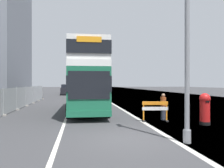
{
  "coord_description": "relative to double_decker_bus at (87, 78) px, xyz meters",
  "views": [
    {
      "loc": [
        -1.95,
        -9.11,
        2.24
      ],
      "look_at": [
        0.22,
        5.95,
        2.2
      ],
      "focal_mm": 37.01,
      "sensor_mm": 36.0,
      "label": 1
    }
  ],
  "objects": [
    {
      "name": "car_receding_far",
      "position": [
        -3.61,
        36.65,
        -1.74
      ],
      "size": [
        2.05,
        4.58,
        1.97
      ],
      "color": "navy",
      "rests_on": "ground"
    },
    {
      "name": "car_receding_mid",
      "position": [
        -3.07,
        27.65,
        -1.7
      ],
      "size": [
        2.09,
        4.6,
        2.05
      ],
      "color": "black",
      "rests_on": "ground"
    },
    {
      "name": "pedestrian_at_kerb",
      "position": [
        4.48,
        -4.57,
        -1.86
      ],
      "size": [
        0.34,
        0.34,
        1.62
      ],
      "color": "#2D3342",
      "rests_on": "ground"
    },
    {
      "name": "construction_site_fence",
      "position": [
        -5.79,
        5.42,
        -1.74
      ],
      "size": [
        0.44,
        20.6,
        1.94
      ],
      "color": "#A8AAAD",
      "rests_on": "ground"
    },
    {
      "name": "double_decker_bus",
      "position": [
        0.0,
        0.0,
        0.0
      ],
      "size": [
        2.92,
        10.47,
        5.02
      ],
      "color": "#196042",
      "rests_on": "ground"
    },
    {
      "name": "bare_tree_far_verge_near",
      "position": [
        -14.79,
        26.85,
        -0.2
      ],
      "size": [
        3.11,
        2.18,
        5.29
      ],
      "color": "#4C3D2D",
      "rests_on": "ground"
    },
    {
      "name": "ground",
      "position": [
        1.83,
        -8.87,
        -2.72
      ],
      "size": [
        140.0,
        280.0,
        0.1
      ],
      "color": "#38383A"
    },
    {
      "name": "car_oncoming_near",
      "position": [
        0.38,
        18.32,
        -1.64
      ],
      "size": [
        1.95,
        4.22,
        2.17
      ],
      "color": "silver",
      "rests_on": "ground"
    },
    {
      "name": "roadworks_barrier",
      "position": [
        3.79,
        -5.07,
        -1.93
      ],
      "size": [
        1.54,
        0.6,
        1.18
      ],
      "color": "orange",
      "rests_on": "ground"
    },
    {
      "name": "lamppost_foreground",
      "position": [
        3.38,
        -9.95,
        1.48
      ],
      "size": [
        0.29,
        0.7,
        8.77
      ],
      "color": "gray",
      "rests_on": "ground"
    },
    {
      "name": "red_pillar_postbox",
      "position": [
        6.11,
        -6.49,
        -1.73
      ],
      "size": [
        0.59,
        0.59,
        1.71
      ],
      "color": "black",
      "rests_on": "ground"
    }
  ]
}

